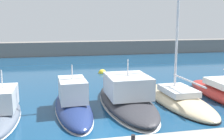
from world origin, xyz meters
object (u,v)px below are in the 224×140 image
at_px(motorboat_navy_third, 73,103).
at_px(mooring_buoy_yellow, 102,73).
at_px(dock_bollard, 133,139).
at_px(motorboat_charcoal_fourth, 126,97).
at_px(motorboat_slate_second, 4,111).
at_px(sailboat_sand_fifth, 178,98).

height_order(motorboat_navy_third, mooring_buoy_yellow, motorboat_navy_third).
bearing_deg(dock_bollard, motorboat_navy_third, 110.87).
bearing_deg(motorboat_charcoal_fourth, motorboat_slate_second, 97.00).
height_order(sailboat_sand_fifth, dock_bollard, sailboat_sand_fifth).
distance_m(motorboat_slate_second, motorboat_charcoal_fourth, 8.19).
distance_m(motorboat_slate_second, dock_bollard, 8.65).
bearing_deg(motorboat_charcoal_fourth, mooring_buoy_yellow, -2.45).
bearing_deg(motorboat_slate_second, mooring_buoy_yellow, -32.65).
bearing_deg(motorboat_navy_third, dock_bollard, -162.16).
distance_m(motorboat_slate_second, sailboat_sand_fifth, 12.18).
xyz_separation_m(sailboat_sand_fifth, dock_bollard, (-5.41, -6.66, 0.30)).
bearing_deg(sailboat_sand_fifth, dock_bollard, 138.16).
height_order(motorboat_navy_third, motorboat_charcoal_fourth, motorboat_charcoal_fourth).
bearing_deg(motorboat_charcoal_fourth, motorboat_navy_third, 92.63).
height_order(mooring_buoy_yellow, dock_bollard, dock_bollard).
bearing_deg(motorboat_navy_third, sailboat_sand_fifth, -90.94).
bearing_deg(dock_bollard, mooring_buoy_yellow, 84.90).
bearing_deg(dock_bollard, sailboat_sand_fifth, 50.89).
bearing_deg(sailboat_sand_fifth, mooring_buoy_yellow, 14.48).
relative_size(motorboat_navy_third, motorboat_charcoal_fourth, 0.86).
relative_size(sailboat_sand_fifth, dock_bollard, 42.49).
bearing_deg(dock_bollard, motorboat_slate_second, 140.85).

